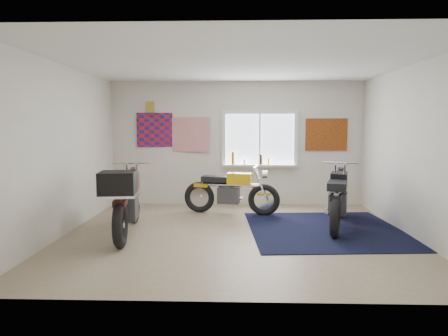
{
  "coord_description": "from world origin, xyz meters",
  "views": [
    {
      "loc": [
        -0.0,
        -6.29,
        1.73
      ],
      "look_at": [
        -0.21,
        0.4,
        1.03
      ],
      "focal_mm": 32.0,
      "sensor_mm": 36.0,
      "label": 1
    }
  ],
  "objects_px": {
    "yellow_triumph": "(231,193)",
    "maroon_tourer": "(126,200)",
    "black_chrome_bike": "(338,199)",
    "navy_rug": "(325,229)"
  },
  "relations": [
    {
      "from": "yellow_triumph",
      "to": "maroon_tourer",
      "type": "distance_m",
      "value": 2.35
    },
    {
      "from": "maroon_tourer",
      "to": "black_chrome_bike",
      "type": "bearing_deg",
      "value": -85.05
    },
    {
      "from": "maroon_tourer",
      "to": "navy_rug",
      "type": "bearing_deg",
      "value": -88.01
    },
    {
      "from": "black_chrome_bike",
      "to": "maroon_tourer",
      "type": "distance_m",
      "value": 3.56
    },
    {
      "from": "navy_rug",
      "to": "maroon_tourer",
      "type": "distance_m",
      "value": 3.31
    },
    {
      "from": "maroon_tourer",
      "to": "yellow_triumph",
      "type": "bearing_deg",
      "value": -50.6
    },
    {
      "from": "navy_rug",
      "to": "black_chrome_bike",
      "type": "height_order",
      "value": "black_chrome_bike"
    },
    {
      "from": "yellow_triumph",
      "to": "black_chrome_bike",
      "type": "xyz_separation_m",
      "value": [
        1.86,
        -0.96,
        0.05
      ]
    },
    {
      "from": "yellow_triumph",
      "to": "black_chrome_bike",
      "type": "bearing_deg",
      "value": -16.35
    },
    {
      "from": "yellow_triumph",
      "to": "maroon_tourer",
      "type": "bearing_deg",
      "value": -122.59
    }
  ]
}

